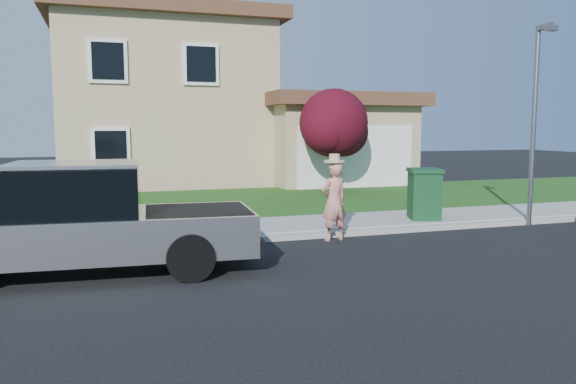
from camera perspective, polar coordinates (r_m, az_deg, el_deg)
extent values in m
plane|color=black|center=(8.78, -1.41, -8.94)|extent=(80.00, 80.00, 0.00)
cube|color=gray|center=(11.75, -0.82, -4.64)|extent=(40.00, 0.20, 0.12)
cube|color=gray|center=(12.78, -2.29, -3.65)|extent=(40.00, 2.00, 0.15)
cube|color=#1A4112|center=(17.10, -6.42, -1.16)|extent=(40.00, 7.00, 0.10)
cube|color=tan|center=(25.23, -12.76, 8.39)|extent=(8.00, 9.00, 6.40)
cube|color=tan|center=(23.85, 3.86, 4.80)|extent=(5.50, 6.00, 3.20)
cube|color=white|center=(21.09, 6.93, 3.58)|extent=(4.60, 0.12, 2.30)
cube|color=#4C2D1E|center=(25.57, -12.96, 16.02)|extent=(8.80, 9.80, 0.50)
cube|color=#4C2D1E|center=(23.86, 3.90, 9.13)|extent=(6.20, 6.80, 0.50)
cube|color=white|center=(20.67, -17.85, 12.55)|extent=(1.30, 0.10, 1.50)
cube|color=white|center=(20.95, -8.84, 12.70)|extent=(1.30, 0.10, 1.50)
cube|color=black|center=(20.56, -17.55, 4.22)|extent=(1.30, 0.10, 1.50)
cylinder|color=black|center=(8.75, -9.87, -6.56)|extent=(0.76, 0.33, 0.75)
cylinder|color=black|center=(10.43, -10.56, -4.44)|extent=(0.76, 0.33, 0.75)
cube|color=#BBBCC2|center=(9.57, -19.80, -4.07)|extent=(5.43, 2.25, 0.67)
cube|color=black|center=(9.49, -20.81, 0.12)|extent=(2.08, 1.87, 0.79)
cube|color=#BBBCC2|center=(9.45, -20.91, 2.59)|extent=(2.08, 1.87, 0.07)
cube|color=black|center=(9.50, -9.19, -1.90)|extent=(1.79, 1.70, 0.06)
cube|color=black|center=(9.70, -3.74, -4.61)|extent=(0.24, 1.77, 0.23)
cube|color=black|center=(10.60, -24.16, 0.11)|extent=(0.13, 0.21, 0.17)
imported|color=tan|center=(11.65, 4.70, -0.96)|extent=(0.66, 0.50, 1.64)
cylinder|color=tan|center=(11.57, 4.73, 3.18)|extent=(0.44, 0.44, 0.04)
cylinder|color=tan|center=(11.57, 4.74, 3.51)|extent=(0.22, 0.22, 0.15)
cylinder|color=black|center=(19.32, 4.60, 2.33)|extent=(0.20, 0.20, 1.62)
sphere|color=#430E19|center=(19.26, 4.65, 7.00)|extent=(2.34, 2.34, 2.34)
sphere|color=#430E19|center=(19.74, 5.66, 6.09)|extent=(1.73, 1.73, 1.73)
sphere|color=#430E19|center=(18.83, 3.85, 6.40)|extent=(1.62, 1.62, 1.62)
cube|color=#103B1C|center=(13.86, 13.68, -0.36)|extent=(0.90, 0.97, 1.13)
cube|color=#103B1C|center=(13.80, 13.74, 2.14)|extent=(0.99, 1.06, 0.09)
cylinder|color=slate|center=(14.53, 23.67, 5.90)|extent=(0.11, 0.11, 4.62)
cube|color=slate|center=(14.52, 24.66, 15.02)|extent=(0.16, 0.52, 0.11)
cube|color=slate|center=(14.32, 25.22, 14.82)|extent=(0.25, 0.19, 0.11)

